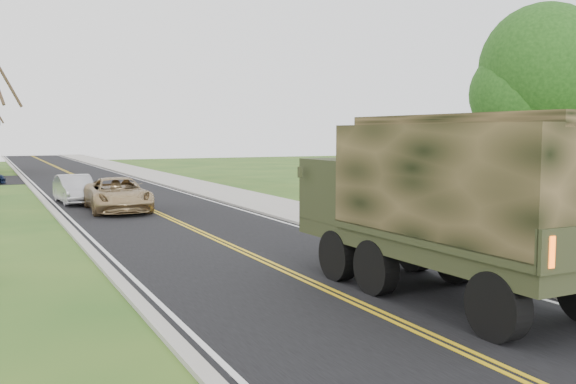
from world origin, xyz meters
TOP-DOWN VIEW (x-y plane):
  - ground at (0.00, 0.00)m, footprint 160.00×160.00m
  - road at (0.00, 40.00)m, footprint 8.00×120.00m
  - curb_right at (4.15, 40.00)m, footprint 0.30×120.00m
  - sidewalk_right at (5.90, 40.00)m, footprint 3.20×120.00m
  - curb_left at (-4.15, 40.00)m, footprint 0.30×120.00m
  - leafy_tree at (11.00, 10.01)m, footprint 4.83×4.50m
  - military_truck at (1.98, 4.16)m, footprint 3.00×8.00m
  - suv_champagne at (-1.46, 22.79)m, footprint 2.77×5.63m
  - sedan_silver at (-2.77, 27.06)m, footprint 1.77×4.46m
  - pickup_navy at (10.39, 12.03)m, footprint 5.16×2.61m

SIDE VIEW (x-z plane):
  - ground at x=0.00m, z-range 0.00..0.00m
  - road at x=0.00m, z-range 0.00..0.01m
  - sidewalk_right at x=5.90m, z-range 0.00..0.10m
  - curb_left at x=-4.15m, z-range 0.00..0.10m
  - curb_right at x=4.15m, z-range 0.00..0.12m
  - pickup_navy at x=10.39m, z-range 0.00..1.44m
  - sedan_silver at x=-2.77m, z-range 0.00..1.44m
  - suv_champagne at x=-1.46m, z-range 0.00..1.54m
  - military_truck at x=1.98m, z-range 0.29..4.23m
  - leafy_tree at x=11.00m, z-range 1.44..9.54m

